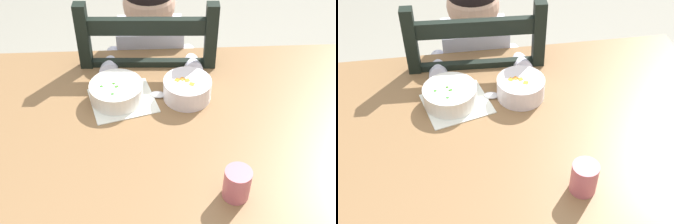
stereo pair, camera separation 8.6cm
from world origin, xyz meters
The scene contains 8 objects.
dining_table centered at (0.00, 0.00, 0.59)m, with size 1.15×0.83×0.70m.
dining_chair centered at (-0.08, 0.47, 0.44)m, with size 0.44×0.44×0.91m.
child_figure centered at (-0.08, 0.46, 0.62)m, with size 0.32×0.31×0.95m.
bowl_of_peas centered at (-0.18, 0.17, 0.73)m, with size 0.15×0.15×0.06m.
bowl_of_carrots centered at (0.02, 0.17, 0.73)m, with size 0.14×0.14×0.06m.
spoon centered at (-0.04, 0.17, 0.71)m, with size 0.14×0.05×0.01m.
drinking_cup centered at (0.10, -0.18, 0.74)m, with size 0.06×0.06×0.08m, color #D06978.
paper_napkin centered at (-0.16, 0.16, 0.70)m, with size 0.18×0.16×0.00m, color white.
Camera 1 is at (-0.08, -0.78, 1.50)m, focal length 46.47 mm.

